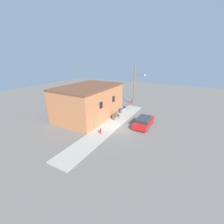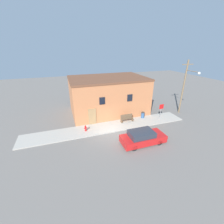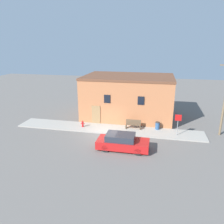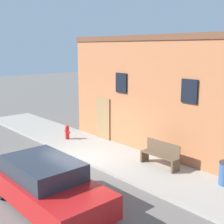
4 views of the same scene
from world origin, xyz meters
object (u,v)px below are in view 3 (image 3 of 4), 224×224
(fire_hydrant, at_px, (83,124))
(trash_bin, at_px, (157,126))
(bench, at_px, (133,124))
(stop_sign, at_px, (178,121))
(parked_car, at_px, (122,142))

(fire_hydrant, relative_size, trash_bin, 0.89)
(bench, relative_size, trash_bin, 2.00)
(stop_sign, bearing_deg, trash_bin, 147.52)
(bench, height_order, trash_bin, bench)
(bench, bearing_deg, fire_hydrant, -172.94)
(fire_hydrant, height_order, bench, bench)
(fire_hydrant, relative_size, bench, 0.44)
(trash_bin, bearing_deg, bench, -172.56)
(fire_hydrant, relative_size, stop_sign, 0.33)
(parked_car, bearing_deg, trash_bin, 60.12)
(fire_hydrant, bearing_deg, bench, 7.06)
(bench, height_order, parked_car, parked_car)
(fire_hydrant, relative_size, parked_car, 0.16)
(stop_sign, xyz_separation_m, bench, (-4.48, 0.90, -1.03))
(fire_hydrant, height_order, trash_bin, trash_bin)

